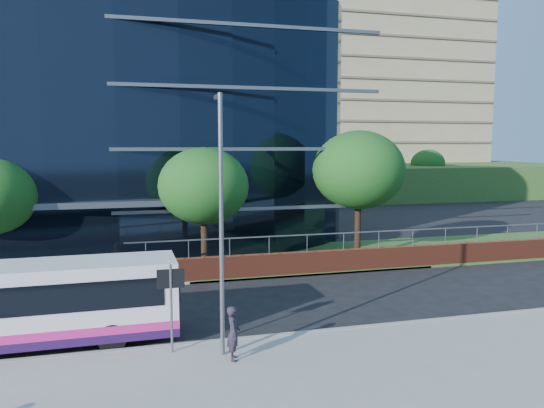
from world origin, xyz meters
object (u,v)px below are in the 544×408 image
object	(u,v)px
tree_dist_e	(314,163)
street_sign	(171,290)
pedestrian	(233,333)
tree_dist_f	(428,164)
city_bus	(18,305)
tree_far_d	(359,170)
tree_far_c	(204,186)
streetlight_east	(221,217)

from	to	relation	value
tree_dist_e	street_sign	bearing A→B (deg)	-115.12
pedestrian	tree_dist_f	bearing A→B (deg)	-28.48
street_sign	tree_dist_e	world-z (taller)	tree_dist_e
city_bus	tree_dist_f	bearing A→B (deg)	45.18
city_bus	pedestrian	xyz separation A→B (m)	(6.47, -2.98, -0.50)
street_sign	tree_far_d	size ratio (longest dim) A/B	0.38
tree_far_c	tree_dist_e	bearing A→B (deg)	61.26
tree_dist_e	streetlight_east	xyz separation A→B (m)	(-18.00, -42.17, -0.10)
tree_far_c	tree_dist_f	xyz separation A→B (m)	(33.00, 33.00, -0.33)
streetlight_east	pedestrian	xyz separation A→B (m)	(0.25, -0.51, -3.46)
street_sign	tree_far_c	distance (m)	11.14
tree_dist_e	tree_dist_f	distance (m)	16.13
street_sign	tree_dist_e	size ratio (longest dim) A/B	0.43
tree_far_d	tree_dist_f	distance (m)	40.01
tree_far_d	streetlight_east	xyz separation A→B (m)	(-10.00, -12.17, -0.75)
tree_far_c	tree_far_d	world-z (taller)	tree_far_d
tree_far_c	city_bus	distance (m)	11.72
tree_dist_f	streetlight_east	size ratio (longest dim) A/B	0.76
tree_far_d	street_sign	bearing A→B (deg)	-134.78
tree_dist_e	tree_dist_f	xyz separation A→B (m)	(16.00, 2.00, -0.33)
pedestrian	tree_dist_e	bearing A→B (deg)	-14.00
streetlight_east	pedestrian	world-z (taller)	streetlight_east
tree_far_c	tree_dist_f	world-z (taller)	tree_far_c
street_sign	pedestrian	bearing A→B (deg)	-32.19
tree_far_d	city_bus	distance (m)	19.26
city_bus	tree_far_c	bearing A→B (deg)	49.46
tree_dist_f	pedestrian	xyz separation A→B (m)	(-33.75, -44.69, -3.23)
pedestrian	tree_far_d	bearing A→B (deg)	-28.96
tree_dist_f	pedestrian	distance (m)	56.09
tree_dist_f	city_bus	world-z (taller)	tree_dist_f
city_bus	tree_far_d	bearing A→B (deg)	30.03
street_sign	pedestrian	size ratio (longest dim) A/B	1.69
streetlight_east	tree_far_d	bearing A→B (deg)	50.60
street_sign	pedestrian	distance (m)	2.37
street_sign	streetlight_east	size ratio (longest dim) A/B	0.35
tree_dist_e	city_bus	bearing A→B (deg)	-121.39
tree_far_c	pedestrian	world-z (taller)	tree_far_c
tree_dist_e	tree_dist_f	bearing A→B (deg)	7.13
city_bus	pedestrian	bearing A→B (deg)	-25.62
city_bus	street_sign	bearing A→B (deg)	-22.60
tree_dist_e	pedestrian	distance (m)	46.37
tree_dist_e	tree_dist_f	world-z (taller)	tree_dist_e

